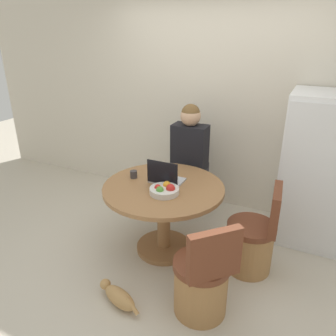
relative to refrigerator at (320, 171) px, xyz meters
name	(u,v)px	position (x,y,z in m)	size (l,w,h in m)	color
ground_plane	(158,262)	(-1.31, -1.11, -0.79)	(12.00, 12.00, 0.00)	beige
wall_back	(212,103)	(-1.31, 0.38, 0.51)	(7.00, 0.06, 2.60)	beige
refrigerator	(320,171)	(0.00, 0.00, 0.00)	(0.76, 0.68, 1.59)	white
dining_table	(164,204)	(-1.35, -0.89, -0.26)	(1.18, 1.18, 0.74)	olive
chair_right_side	(252,242)	(-0.47, -0.80, -0.50)	(0.46, 0.45, 0.87)	#9E7042
chair_near_right_corner	(202,283)	(-0.72, -1.50, -0.50)	(0.52, 0.52, 0.87)	#9E7042
person_seated	(191,155)	(-1.39, -0.08, -0.02)	(0.40, 0.37, 1.38)	#2D2D38
laptop	(166,178)	(-1.37, -0.82, 0.00)	(0.32, 0.23, 0.25)	#B7B7BC
fruit_bowl	(165,190)	(-1.27, -1.03, -0.02)	(0.27, 0.27, 0.10)	beige
coffee_cup	(134,174)	(-1.71, -0.85, -0.02)	(0.07, 0.07, 0.08)	#383333
cat	(119,297)	(-1.36, -1.73, -0.72)	(0.45, 0.23, 0.15)	tan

